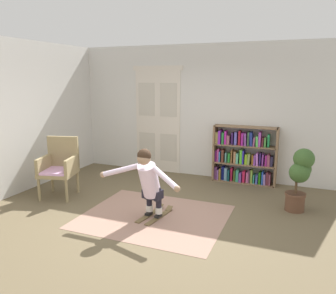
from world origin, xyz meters
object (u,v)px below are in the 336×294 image
Objects in this scene: bookshelf at (243,157)px; person_skier at (148,179)px; wicker_chair at (60,165)px; potted_plant at (300,176)px; skis_pair at (155,215)px.

person_skier is (-1.02, -2.48, 0.12)m from bookshelf.
person_skier is at bearing -11.04° from wicker_chair.
bookshelf is 0.94× the size of person_skier.
potted_plant is at bearing 11.54° from wicker_chair.
skis_pair is at bearing -153.18° from potted_plant.
wicker_chair reaches higher than skis_pair.
wicker_chair is 1.44× the size of skis_pair.
bookshelf reaches higher than potted_plant.
skis_pair is at bearing 81.77° from person_skier.
potted_plant is (1.13, -1.24, 0.06)m from bookshelf.
bookshelf is 1.72× the size of skis_pair.
bookshelf is 2.57m from skis_pair.
bookshelf is at bearing 67.70° from person_skier.
skis_pair is (2.05, -0.22, -0.56)m from wicker_chair.
person_skier is (-0.03, -0.17, 0.65)m from skis_pair.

